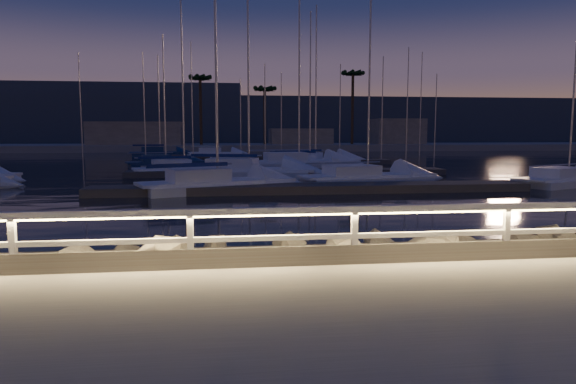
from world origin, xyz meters
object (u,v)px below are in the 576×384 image
Objects in this scene: sailboat_l at (313,160)px; sailboat_c at (246,170)px; sailboat_h at (566,178)px; sailboat_j at (182,169)px; sailboat_g at (296,162)px; sailboat_k at (307,162)px; sailboat_m at (159,153)px; sailboat_i at (164,163)px; sailboat_b at (214,183)px; sailboat_n at (216,153)px; sailboat_d at (364,177)px; guard_rail at (454,219)px.

sailboat_c is at bearing -122.76° from sailboat_l.
sailboat_h is 1.09× the size of sailboat_j.
sailboat_g is 1.68m from sailboat_k.
sailboat_j is 28.06m from sailboat_m.
sailboat_h is 22.93m from sailboat_l.
sailboat_h is 46.21m from sailboat_m.
sailboat_k is (12.18, -0.46, 0.00)m from sailboat_i.
sailboat_l is (11.11, 10.33, 0.01)m from sailboat_j.
sailboat_l is (8.67, 20.89, -0.02)m from sailboat_b.
sailboat_m is (-7.45, 38.18, -0.00)m from sailboat_b.
sailboat_l is 1.24× the size of sailboat_n.
sailboat_n is at bearing -15.80° from sailboat_m.
sailboat_d reaches higher than sailboat_b.
sailboat_j is (-7.32, 27.36, -0.96)m from guard_rail.
guard_rail is at bearing -67.36° from sailboat_c.
sailboat_j reaches higher than guard_rail.
sailboat_m is at bearing 79.62° from sailboat_b.
sailboat_d is 1.05× the size of sailboat_k.
sailboat_k is (2.76, 34.54, -0.96)m from guard_rail.
sailboat_n is at bearing 70.56° from sailboat_j.
sailboat_h is at bearing -56.84° from sailboat_k.
sailboat_d is 11.32m from sailboat_h.
sailboat_b is 1.03× the size of sailboat_k.
guard_rail is at bearing -90.41° from sailboat_j.
sailboat_d is (6.70, -5.19, -0.04)m from sailboat_c.
sailboat_l reaches higher than guard_rail.
sailboat_g is 11.14m from sailboat_i.
sailboat_b is 1.22× the size of sailboat_i.
sailboat_d is at bearing -66.94° from sailboat_i.
sailboat_m is (-2.91, 19.97, 0.03)m from sailboat_i.
sailboat_i is at bearing 90.01° from sailboat_j.
sailboat_g is 4.87m from sailboat_l.
sailboat_d is at bearing -49.39° from sailboat_j.
guard_rail is 25.27m from sailboat_c.
sailboat_b is at bearing -94.02° from sailboat_i.
sailboat_k is at bearing 40.33° from sailboat_g.
sailboat_c is at bearing -124.41° from sailboat_g.
guard_rail is 2.81× the size of sailboat_g.
sailboat_c is 31.33m from sailboat_m.
sailboat_n is (-9.22, 16.41, -0.02)m from sailboat_l.
sailboat_c is (-2.95, 25.08, -0.92)m from guard_rail.
sailboat_c is 1.22× the size of sailboat_m.
sailboat_l reaches higher than sailboat_j.
sailboat_g is at bearing 47.19° from sailboat_b.
sailboat_g reaches higher than sailboat_d.
sailboat_l reaches higher than sailboat_m.
sailboat_d is (8.63, 3.10, -0.03)m from sailboat_b.
sailboat_l is 1.18× the size of sailboat_m.
sailboat_k is (-12.08, 16.95, 0.02)m from sailboat_h.
sailboat_k is 1.07× the size of sailboat_m.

